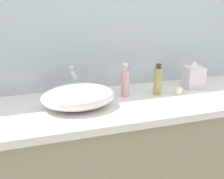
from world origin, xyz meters
name	(u,v)px	position (x,y,z in m)	size (l,w,h in m)	color
bathroom_wall_rear	(125,24)	(0.00, 0.73, 1.30)	(6.00, 0.06, 2.60)	silver
vanity_counter	(139,166)	(-0.02, 0.39, 0.45)	(1.74, 0.59, 0.90)	gray
wall_mirror_panel	(125,8)	(-0.02, 0.69, 1.40)	(1.67, 0.01, 0.99)	#B2BCC6
sink_basin	(78,96)	(-0.39, 0.37, 0.97)	(0.39, 0.29, 0.13)	silver
faucet	(73,80)	(-0.39, 0.53, 1.01)	(0.03, 0.14, 0.19)	silver
soap_dispenser	(125,82)	(-0.09, 0.47, 0.99)	(0.05, 0.05, 0.20)	#DA9C9B
lotion_bottle	(158,80)	(0.11, 0.44, 0.99)	(0.05, 0.05, 0.19)	tan
tissue_box	(194,76)	(0.39, 0.48, 0.98)	(0.12, 0.12, 0.18)	silver
candle_jar	(178,90)	(0.23, 0.41, 0.92)	(0.05, 0.05, 0.04)	silver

